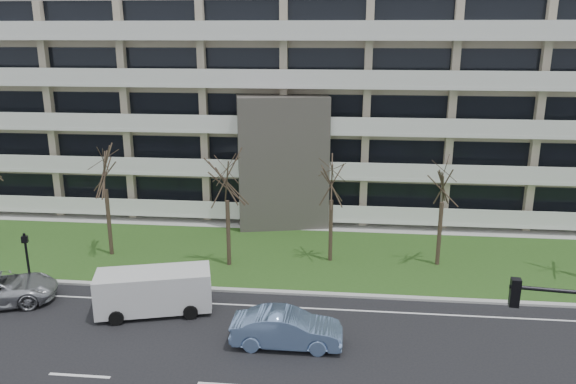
# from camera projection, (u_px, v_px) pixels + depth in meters

# --- Properties ---
(grass_verge) EXTENTS (90.00, 10.00, 0.06)m
(grass_verge) POSITION_uv_depth(u_px,v_px,m) (273.00, 255.00, 33.88)
(grass_verge) COLOR #274D19
(grass_verge) RESTS_ON ground
(curb) EXTENTS (90.00, 0.35, 0.12)m
(curb) POSITION_uv_depth(u_px,v_px,m) (261.00, 291.00, 29.09)
(curb) COLOR #B2B2AD
(curb) RESTS_ON ground
(sidewalk) EXTENTS (90.00, 2.00, 0.08)m
(sidewalk) POSITION_uv_depth(u_px,v_px,m) (283.00, 225.00, 39.13)
(sidewalk) COLOR #B2B2AD
(sidewalk) RESTS_ON ground
(lane_edge_line) EXTENTS (90.00, 0.12, 0.01)m
(lane_edge_line) POSITION_uv_depth(u_px,v_px,m) (256.00, 306.00, 27.67)
(lane_edge_line) COLOR white
(lane_edge_line) RESTS_ON ground
(apartment_building) EXTENTS (60.50, 15.10, 18.75)m
(apartment_building) POSITION_uv_depth(u_px,v_px,m) (292.00, 104.00, 43.58)
(apartment_building) COLOR #BAAE90
(apartment_building) RESTS_ON ground
(blue_sedan) EXTENTS (4.77, 1.69, 1.57)m
(blue_sedan) POSITION_uv_depth(u_px,v_px,m) (287.00, 329.00, 23.99)
(blue_sedan) COLOR #799CD2
(blue_sedan) RESTS_ON ground
(white_van) EXTENTS (5.69, 3.33, 2.08)m
(white_van) POSITION_uv_depth(u_px,v_px,m) (155.00, 288.00, 26.76)
(white_van) COLOR silver
(white_van) RESTS_ON ground
(pedestrian_signal) EXTENTS (0.36, 0.31, 3.21)m
(pedestrian_signal) POSITION_uv_depth(u_px,v_px,m) (27.00, 255.00, 28.67)
(pedestrian_signal) COLOR black
(pedestrian_signal) RESTS_ON ground
(tree_2) EXTENTS (3.67, 3.67, 7.34)m
(tree_2) POSITION_uv_depth(u_px,v_px,m) (103.00, 163.00, 32.45)
(tree_2) COLOR #382B21
(tree_2) RESTS_ON ground
(tree_3) EXTENTS (3.50, 3.50, 6.99)m
(tree_3) POSITION_uv_depth(u_px,v_px,m) (226.00, 174.00, 30.97)
(tree_3) COLOR #382B21
(tree_3) RESTS_ON ground
(tree_4) EXTENTS (3.34, 3.34, 6.68)m
(tree_4) POSITION_uv_depth(u_px,v_px,m) (332.00, 176.00, 31.66)
(tree_4) COLOR #382B21
(tree_4) RESTS_ON ground
(tree_5) EXTENTS (3.40, 3.40, 6.80)m
(tree_5) POSITION_uv_depth(u_px,v_px,m) (444.00, 177.00, 31.05)
(tree_5) COLOR #382B21
(tree_5) RESTS_ON ground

